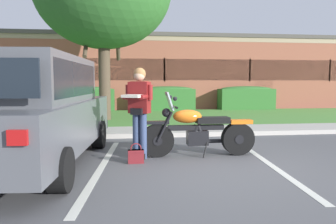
# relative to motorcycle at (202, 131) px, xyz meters

# --- Properties ---
(ground_plane) EXTENTS (140.00, 140.00, 0.00)m
(ground_plane) POSITION_rel_motorcycle_xyz_m (0.06, -0.78, -0.49)
(ground_plane) COLOR #565659
(curb_strip) EXTENTS (60.00, 0.20, 0.12)m
(curb_strip) POSITION_rel_motorcycle_xyz_m (0.06, 2.28, -0.43)
(curb_strip) COLOR #B7B2A8
(curb_strip) RESTS_ON ground
(concrete_walk) EXTENTS (60.00, 1.50, 0.08)m
(concrete_walk) POSITION_rel_motorcycle_xyz_m (0.06, 3.13, -0.45)
(concrete_walk) COLOR #B7B2A8
(concrete_walk) RESTS_ON ground
(grass_lawn) EXTENTS (60.00, 6.16, 0.06)m
(grass_lawn) POSITION_rel_motorcycle_xyz_m (0.06, 6.96, -0.46)
(grass_lawn) COLOR #518E3D
(grass_lawn) RESTS_ON ground
(stall_stripe_0) EXTENTS (0.49, 4.39, 0.01)m
(stall_stripe_0) POSITION_rel_motorcycle_xyz_m (-1.89, -0.58, -0.49)
(stall_stripe_0) COLOR silver
(stall_stripe_0) RESTS_ON ground
(stall_stripe_1) EXTENTS (0.49, 4.39, 0.01)m
(stall_stripe_1) POSITION_rel_motorcycle_xyz_m (1.04, -0.58, -0.49)
(stall_stripe_1) COLOR silver
(stall_stripe_1) RESTS_ON ground
(motorcycle) EXTENTS (2.24, 0.82, 1.26)m
(motorcycle) POSITION_rel_motorcycle_xyz_m (0.00, 0.00, 0.00)
(motorcycle) COLOR black
(motorcycle) RESTS_ON ground
(rider_person) EXTENTS (0.58, 0.66, 1.70)m
(rider_person) POSITION_rel_motorcycle_xyz_m (-1.23, -0.07, 0.52)
(rider_person) COLOR black
(rider_person) RESTS_ON ground
(handbag) EXTENTS (0.28, 0.13, 0.36)m
(handbag) POSITION_rel_motorcycle_xyz_m (-1.30, -0.43, -0.34)
(handbag) COLOR maroon
(handbag) RESTS_ON ground
(parked_suv_adjacent) EXTENTS (2.32, 4.98, 1.86)m
(parked_suv_adjacent) POSITION_rel_motorcycle_xyz_m (-3.09, -0.37, 0.47)
(parked_suv_adjacent) COLOR #515459
(parked_suv_adjacent) RESTS_ON ground
(hedge_center_left) EXTENTS (3.05, 0.90, 1.24)m
(hedge_center_left) POSITION_rel_motorcycle_xyz_m (-3.56, 10.06, 0.16)
(hedge_center_left) COLOR #336B2D
(hedge_center_left) RESTS_ON ground
(hedge_center_right) EXTENTS (2.74, 0.90, 1.24)m
(hedge_center_right) POSITION_rel_motorcycle_xyz_m (0.57, 10.06, 0.16)
(hedge_center_right) COLOR #336B2D
(hedge_center_right) RESTS_ON ground
(hedge_right) EXTENTS (2.83, 0.90, 1.24)m
(hedge_right) POSITION_rel_motorcycle_xyz_m (4.70, 10.06, 0.16)
(hedge_right) COLOR #336B2D
(hedge_right) RESTS_ON ground
(brick_building) EXTENTS (27.19, 11.34, 3.99)m
(brick_building) POSITION_rel_motorcycle_xyz_m (0.52, 16.23, 1.51)
(brick_building) COLOR #93513D
(brick_building) RESTS_ON ground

